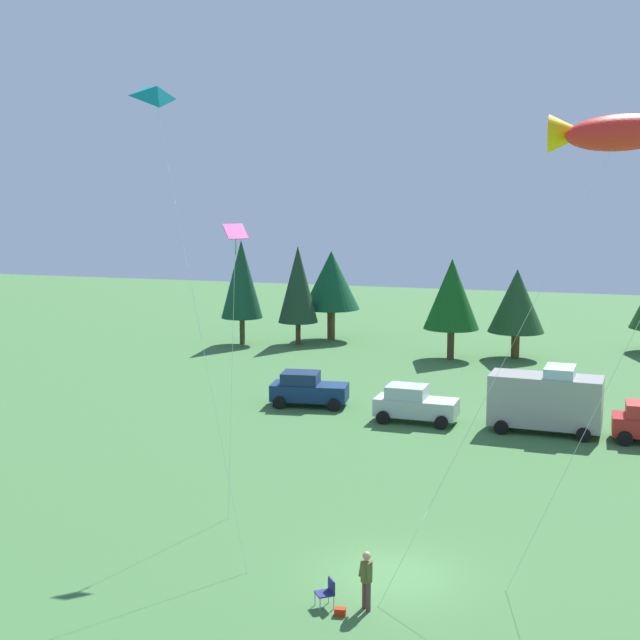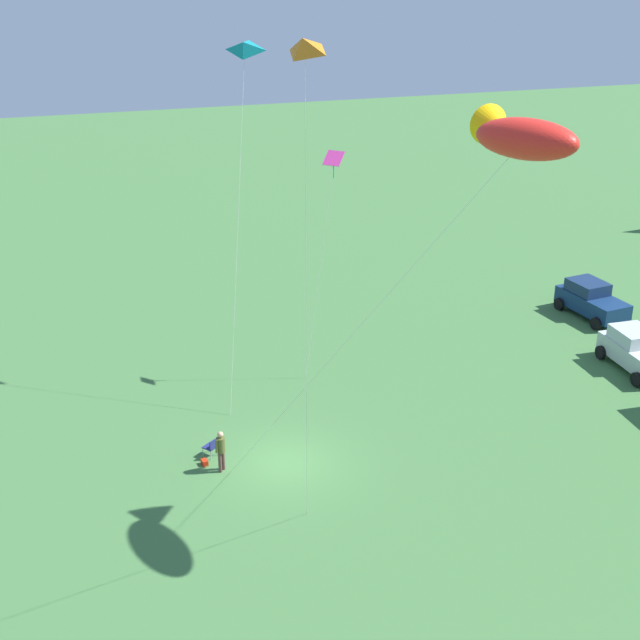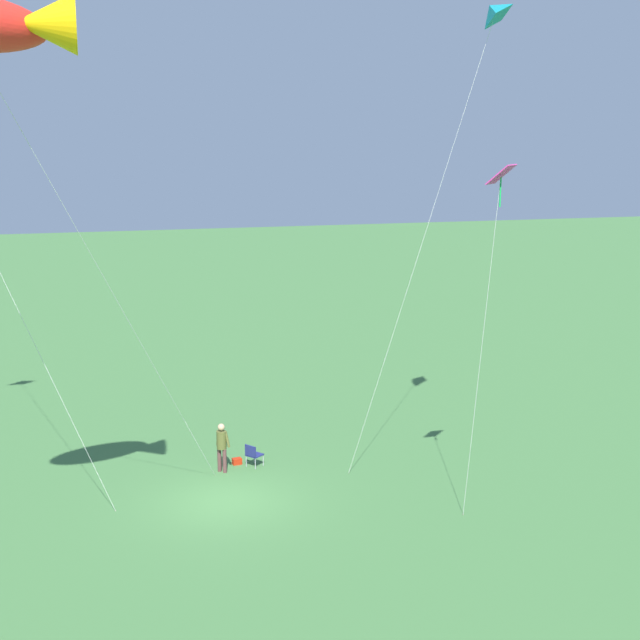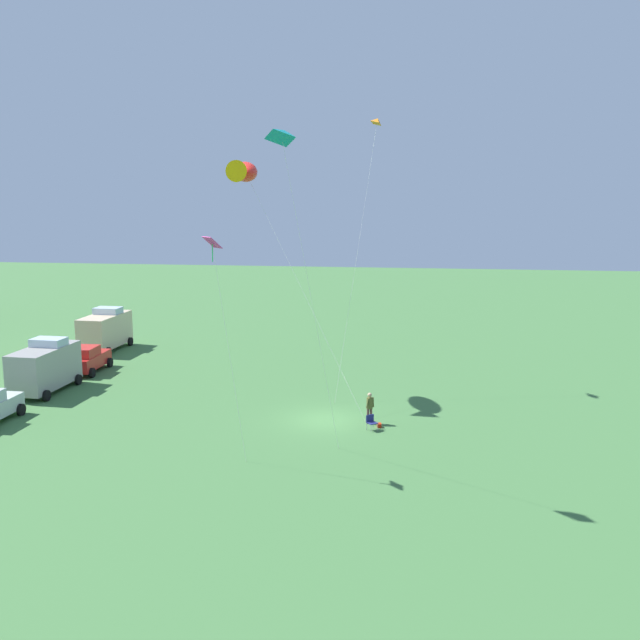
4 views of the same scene
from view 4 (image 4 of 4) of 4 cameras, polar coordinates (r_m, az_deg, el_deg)
name	(u,v)px [view 4 (image 4 of 4)]	position (r m, az deg, el deg)	size (l,w,h in m)	color
ground_plane	(325,420)	(42.18, 0.36, -7.63)	(160.00, 160.00, 0.00)	#3F6F39
person_kite_flyer	(370,406)	(41.41, 3.80, -6.52)	(0.53, 0.50, 1.74)	brown
folding_chair	(371,421)	(40.50, 3.92, -7.70)	(0.67, 0.67, 0.82)	navy
backpack_on_grass	(379,425)	(41.07, 4.53, -8.01)	(0.32, 0.22, 0.22)	red
van_motorhome_grey	(45,366)	(50.56, -20.23, -3.33)	(5.51, 2.84, 3.34)	#9D9992
car_red_sedan	(87,359)	(54.98, -17.35, -2.85)	(4.22, 2.23, 1.89)	red
van_camper_beige	(105,330)	(61.84, -16.05, -0.72)	(5.51, 2.85, 3.34)	beige
kite_large_fish	(244,172)	(46.91, -5.83, 11.18)	(8.21, 9.37, 14.50)	red
kite_delta_teal	(285,137)	(32.30, -2.71, 13.79)	(4.42, 2.74, 15.40)	#0F838F
kite_diamond_rainbow	(213,251)	(34.28, -8.12, 5.22)	(1.00, 1.87, 10.66)	#DC3696
kite_delta_orange	(378,123)	(50.13, 4.41, 14.74)	(7.23, 2.48, 17.31)	orange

